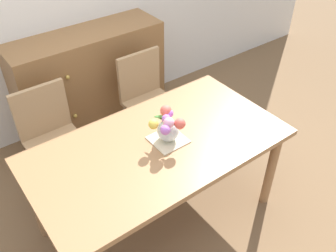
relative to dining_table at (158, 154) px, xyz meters
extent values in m
plane|color=brown|center=(0.00, 0.00, -0.66)|extent=(12.00, 12.00, 0.00)
cube|color=#9E7047|center=(0.00, 0.00, 0.07)|extent=(1.71, 0.93, 0.04)
cylinder|color=#9E7047|center=(0.78, -0.38, -0.31)|extent=(0.07, 0.07, 0.71)
cylinder|color=#9E7047|center=(-0.78, 0.38, -0.31)|extent=(0.07, 0.07, 0.71)
cylinder|color=#9E7047|center=(0.78, 0.38, -0.31)|extent=(0.07, 0.07, 0.71)
cube|color=tan|center=(-0.45, 0.72, -0.21)|extent=(0.42, 0.42, 0.04)
cylinder|color=tan|center=(-0.27, 0.54, -0.44)|extent=(0.04, 0.04, 0.44)
cylinder|color=tan|center=(-0.63, 0.54, -0.44)|extent=(0.04, 0.04, 0.44)
cylinder|color=tan|center=(-0.27, 0.90, -0.44)|extent=(0.04, 0.04, 0.44)
cylinder|color=tan|center=(-0.63, 0.90, -0.44)|extent=(0.04, 0.04, 0.44)
cube|color=tan|center=(-0.45, 0.92, 0.02)|extent=(0.42, 0.04, 0.42)
cube|color=tan|center=(0.45, 0.72, -0.21)|extent=(0.42, 0.42, 0.04)
cylinder|color=tan|center=(0.63, 0.54, -0.44)|extent=(0.04, 0.04, 0.44)
cylinder|color=tan|center=(0.27, 0.54, -0.44)|extent=(0.04, 0.04, 0.44)
cylinder|color=tan|center=(0.63, 0.90, -0.44)|extent=(0.04, 0.04, 0.44)
cylinder|color=tan|center=(0.27, 0.90, -0.44)|extent=(0.04, 0.04, 0.44)
cube|color=tan|center=(0.45, 0.92, 0.02)|extent=(0.42, 0.04, 0.42)
cube|color=olive|center=(0.17, 1.33, -0.16)|extent=(1.40, 0.44, 1.00)
sphere|color=#B7933D|center=(-0.13, 1.10, 0.12)|extent=(0.04, 0.04, 0.04)
sphere|color=#B7933D|center=(0.47, 1.10, 0.12)|extent=(0.04, 0.04, 0.04)
sphere|color=#B7933D|center=(-0.13, 1.10, -0.28)|extent=(0.04, 0.04, 0.04)
sphere|color=#B7933D|center=(0.47, 1.10, -0.28)|extent=(0.04, 0.04, 0.04)
cube|color=beige|center=(0.08, -0.01, 0.09)|extent=(0.22, 0.22, 0.01)
sphere|color=silver|center=(0.08, -0.01, 0.17)|extent=(0.15, 0.15, 0.15)
sphere|color=#EA9EBC|center=(0.04, -0.06, 0.28)|extent=(0.07, 0.07, 0.07)
cylinder|color=#478438|center=(0.04, -0.06, 0.25)|extent=(0.01, 0.01, 0.06)
sphere|color=#B266C6|center=(0.10, 0.01, 0.29)|extent=(0.06, 0.06, 0.06)
cylinder|color=#478438|center=(0.10, 0.01, 0.25)|extent=(0.01, 0.01, 0.07)
sphere|color=#B266C6|center=(0.05, -0.03, 0.29)|extent=(0.06, 0.06, 0.06)
cylinder|color=#478438|center=(0.05, -0.03, 0.26)|extent=(0.01, 0.01, 0.07)
sphere|color=#B266C6|center=(0.00, -0.09, 0.26)|extent=(0.06, 0.06, 0.06)
cylinder|color=#478438|center=(0.00, -0.09, 0.24)|extent=(0.01, 0.01, 0.04)
sphere|color=#E55B4C|center=(0.09, 0.03, 0.30)|extent=(0.07, 0.07, 0.07)
cylinder|color=#478438|center=(0.09, 0.03, 0.26)|extent=(0.01, 0.01, 0.08)
sphere|color=#EFD14C|center=(0.10, 0.04, 0.29)|extent=(0.07, 0.07, 0.07)
cylinder|color=#478438|center=(0.10, 0.04, 0.25)|extent=(0.01, 0.01, 0.07)
sphere|color=#EFD14C|center=(-0.02, 0.01, 0.26)|extent=(0.07, 0.07, 0.07)
cylinder|color=#478438|center=(-0.02, 0.01, 0.24)|extent=(0.01, 0.01, 0.04)
sphere|color=#E55B4C|center=(0.11, -0.10, 0.27)|extent=(0.07, 0.07, 0.07)
cylinder|color=#478438|center=(0.11, -0.10, 0.24)|extent=(0.01, 0.01, 0.05)
ellipsoid|color=#478438|center=(0.05, 0.03, 0.26)|extent=(0.06, 0.07, 0.03)
ellipsoid|color=#478438|center=(0.04, 0.04, 0.27)|extent=(0.06, 0.07, 0.03)
ellipsoid|color=#478438|center=(0.08, -0.08, 0.26)|extent=(0.03, 0.07, 0.02)
camera|label=1|loc=(-1.04, -1.50, 1.69)|focal=39.29mm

